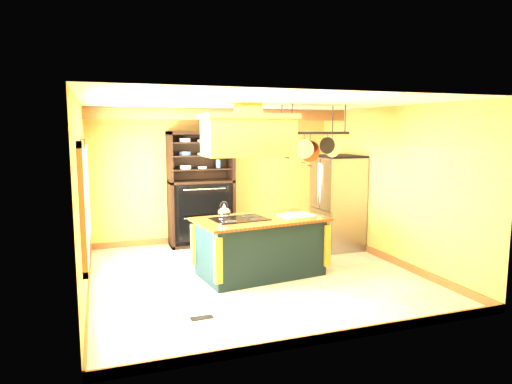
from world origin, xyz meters
TOP-DOWN VIEW (x-y plane):
  - floor at (0.00, 0.00)m, footprint 5.00×5.00m
  - ceiling at (0.00, 0.00)m, footprint 5.00×5.00m
  - wall_back at (0.00, 2.50)m, footprint 5.00×0.02m
  - wall_front at (0.00, -2.50)m, footprint 5.00×0.02m
  - wall_left at (-2.50, 0.00)m, footprint 0.02×5.00m
  - wall_right at (2.50, 0.00)m, footprint 0.02×5.00m
  - ceiling_beam at (0.00, 1.70)m, footprint 5.00×0.15m
  - window_near at (-2.47, -0.80)m, footprint 0.06×1.06m
  - window_far at (-2.47, 0.60)m, footprint 0.06×1.06m
  - kitchen_island at (0.10, -0.01)m, footprint 2.14×1.37m
  - range_hood at (-0.10, -0.01)m, footprint 1.41×0.80m
  - pot_rack at (1.01, -0.00)m, footprint 1.10×0.51m
  - refrigerator at (2.10, 1.09)m, footprint 0.77×0.91m
  - hutch at (-0.36, 2.25)m, footprint 1.28×0.58m
  - floor_register at (-1.15, -1.39)m, footprint 0.28×0.13m

SIDE VIEW (x-z plane):
  - floor at x=0.00m, z-range 0.00..0.00m
  - floor_register at x=-1.15m, z-range 0.00..0.01m
  - kitchen_island at x=0.10m, z-range -0.09..1.02m
  - refrigerator at x=2.10m, z-range -0.02..1.75m
  - hutch at x=-0.36m, z-range -0.26..2.02m
  - wall_back at x=0.00m, z-range 0.00..2.70m
  - wall_front at x=0.00m, z-range 0.00..2.70m
  - wall_left at x=-2.50m, z-range 0.00..2.70m
  - wall_right at x=2.50m, z-range 0.00..2.70m
  - window_near at x=-2.47m, z-range 0.62..2.18m
  - window_far at x=-2.47m, z-range 0.62..2.18m
  - pot_rack at x=1.01m, z-range 1.69..2.61m
  - range_hood at x=-0.10m, z-range 1.84..2.64m
  - ceiling_beam at x=0.00m, z-range 2.49..2.69m
  - ceiling at x=0.00m, z-range 2.70..2.70m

